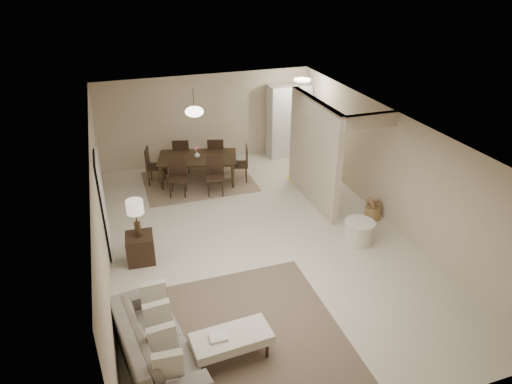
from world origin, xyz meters
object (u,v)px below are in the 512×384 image
object	(u,v)px
wicker_basket	(372,212)
dining_table	(198,170)
sofa	(155,342)
pantry_cabinet	(288,121)
side_table	(140,248)
ottoman_bench	(232,339)
round_pouf	(359,232)

from	to	relation	value
wicker_basket	dining_table	xyz separation A→B (m)	(-3.35, 3.12, 0.20)
sofa	dining_table	distance (m)	5.99
pantry_cabinet	side_table	xyz separation A→B (m)	(-4.75, -4.14, -0.76)
ottoman_bench	dining_table	bearing A→B (deg)	78.99
pantry_cabinet	sofa	distance (m)	8.30
side_table	dining_table	bearing A→B (deg)	59.93
pantry_cabinet	dining_table	distance (m)	3.20
sofa	dining_table	world-z (taller)	dining_table
ottoman_bench	side_table	xyz separation A→B (m)	(-1.02, 2.89, -0.05)
pantry_cabinet	side_table	distance (m)	6.35
side_table	dining_table	distance (m)	3.60
ottoman_bench	round_pouf	distance (m)	3.94
ottoman_bench	pantry_cabinet	bearing A→B (deg)	58.46
pantry_cabinet	ottoman_bench	xyz separation A→B (m)	(-3.73, -7.03, -0.71)
pantry_cabinet	ottoman_bench	distance (m)	7.99
pantry_cabinet	wicker_basket	bearing A→B (deg)	-84.49
pantry_cabinet	dining_table	xyz separation A→B (m)	(-2.95, -1.03, -0.70)
side_table	round_pouf	distance (m)	4.42
round_pouf	ottoman_bench	bearing A→B (deg)	-147.63
wicker_basket	side_table	bearing A→B (deg)	179.91
sofa	side_table	distance (m)	2.59
pantry_cabinet	ottoman_bench	size ratio (longest dim) A/B	1.75
round_pouf	dining_table	bearing A→B (deg)	123.21
pantry_cabinet	round_pouf	bearing A→B (deg)	-94.66
ottoman_bench	dining_table	xyz separation A→B (m)	(0.78, 6.00, 0.02)
pantry_cabinet	ottoman_bench	world-z (taller)	pantry_cabinet
pantry_cabinet	sofa	size ratio (longest dim) A/B	0.91
wicker_basket	pantry_cabinet	bearing A→B (deg)	95.51
wicker_basket	ottoman_bench	bearing A→B (deg)	-145.12
round_pouf	wicker_basket	xyz separation A→B (m)	(0.80, 0.77, -0.09)
dining_table	side_table	bearing A→B (deg)	-105.28
side_table	sofa	bearing A→B (deg)	-91.11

